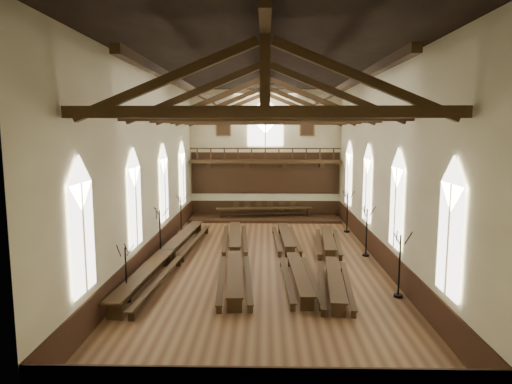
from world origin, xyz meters
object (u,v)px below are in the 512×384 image
(refectory_row_a, at_px, (168,253))
(candelabrum_left_near, at_px, (126,285))
(dais, at_px, (264,218))
(candelabrum_right_mid, at_px, (366,241))
(refectory_row_c, at_px, (291,253))
(candelabrum_right_far, at_px, (347,220))
(refectory_row_b, at_px, (234,252))
(candelabrum_left_mid, at_px, (160,244))
(candelabrum_right_near, at_px, (399,277))
(high_table, at_px, (264,209))
(candelabrum_left_far, at_px, (181,222))
(refectory_row_d, at_px, (332,257))

(refectory_row_a, relative_size, candelabrum_left_near, 6.20)
(dais, xyz_separation_m, candelabrum_left_near, (-5.50, -17.21, 0.62))
(refectory_row_a, bearing_deg, candelabrum_right_mid, 9.30)
(refectory_row_c, bearing_deg, candelabrum_right_far, 59.66)
(refectory_row_b, relative_size, refectory_row_c, 1.03)
(candelabrum_left_mid, xyz_separation_m, candelabrum_right_near, (11.10, -5.21, -0.02))
(refectory_row_b, xyz_separation_m, dais, (1.54, 11.55, -0.41))
(refectory_row_b, relative_size, candelabrum_right_mid, 5.07)
(dais, bearing_deg, refectory_row_a, -112.44)
(candelabrum_right_near, bearing_deg, refectory_row_c, 129.76)
(dais, distance_m, high_table, 0.70)
(refectory_row_a, distance_m, candelabrum_left_mid, 0.97)
(refectory_row_c, xyz_separation_m, candelabrum_right_mid, (4.16, 1.19, 0.36))
(high_table, relative_size, candelabrum_right_near, 2.68)
(refectory_row_c, height_order, candelabrum_left_far, candelabrum_left_far)
(refectory_row_b, relative_size, candelabrum_left_far, 5.34)
(refectory_row_b, bearing_deg, dais, 82.43)
(refectory_row_c, distance_m, candelabrum_right_near, 6.51)
(refectory_row_b, distance_m, candelabrum_left_near, 6.91)
(refectory_row_d, distance_m, dais, 12.58)
(candelabrum_right_near, bearing_deg, high_table, 108.82)
(refectory_row_b, xyz_separation_m, refectory_row_d, (4.99, -0.54, -0.04))
(candelabrum_left_near, bearing_deg, refectory_row_c, 39.69)
(high_table, xyz_separation_m, candelabrum_right_far, (5.60, -4.34, 0.06))
(candelabrum_left_mid, bearing_deg, refectory_row_a, -53.74)
(refectory_row_c, height_order, dais, refectory_row_c)
(refectory_row_b, height_order, refectory_row_d, refectory_row_b)
(high_table, height_order, candelabrum_right_mid, candelabrum_right_mid)
(dais, relative_size, candelabrum_right_far, 4.02)
(refectory_row_d, xyz_separation_m, candelabrum_right_near, (2.15, -4.34, 0.37))
(candelabrum_left_near, relative_size, candelabrum_left_far, 0.90)
(high_table, distance_m, candelabrum_left_far, 7.59)
(refectory_row_a, xyz_separation_m, candelabrum_right_mid, (10.55, 1.73, 0.27))
(refectory_row_c, distance_m, candelabrum_left_far, 9.32)
(refectory_row_a, distance_m, candelabrum_right_near, 11.46)
(refectory_row_b, bearing_deg, candelabrum_right_near, -34.40)
(refectory_row_b, relative_size, candelabrum_left_mid, 4.97)
(refectory_row_d, distance_m, candelabrum_right_far, 8.06)
(dais, xyz_separation_m, candelabrum_right_mid, (5.60, -10.25, 0.74))
(high_table, relative_size, candelabrum_left_far, 2.83)
(candelabrum_left_far, relative_size, candelabrum_right_mid, 0.95)
(refectory_row_a, bearing_deg, candelabrum_left_near, -96.01)
(high_table, bearing_deg, candelabrum_right_mid, -61.34)
(refectory_row_c, height_order, candelabrum_left_mid, candelabrum_left_mid)
(refectory_row_c, xyz_separation_m, candelabrum_left_mid, (-6.94, 0.21, 0.37))
(refectory_row_d, bearing_deg, candelabrum_left_far, 142.53)
(refectory_row_d, bearing_deg, candelabrum_left_near, -150.28)
(refectory_row_d, relative_size, candelabrum_right_mid, 4.90)
(refectory_row_a, bearing_deg, candelabrum_left_far, 94.66)
(refectory_row_c, xyz_separation_m, candelabrum_left_near, (-6.94, -5.76, 0.24))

